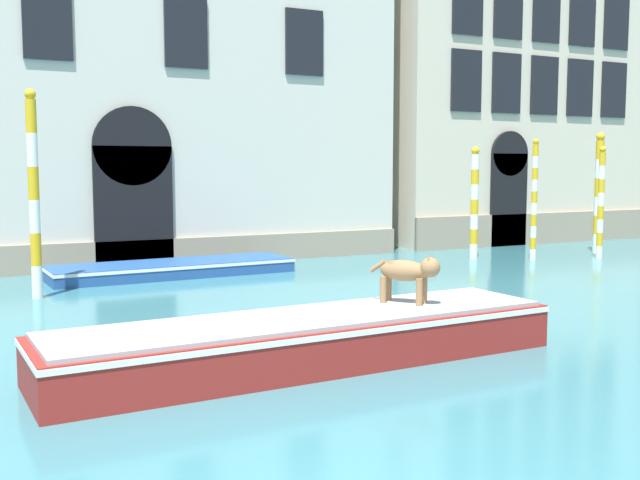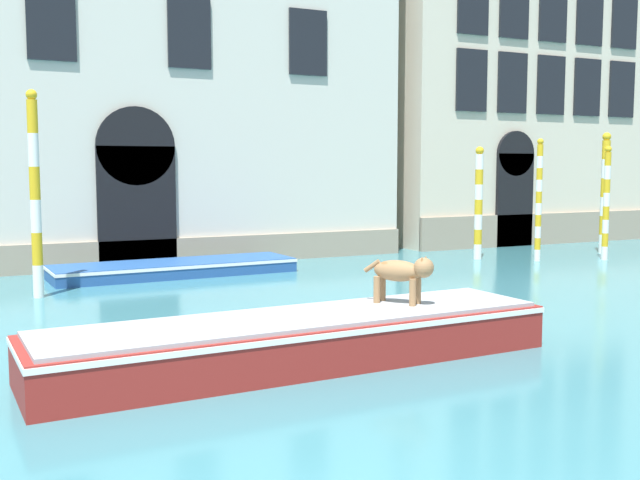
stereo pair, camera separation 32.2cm
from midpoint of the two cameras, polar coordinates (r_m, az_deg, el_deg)
name	(u,v)px [view 1 (the left image)]	position (r m, az deg, el deg)	size (l,w,h in m)	color
palazzo_right	(492,63)	(31.86, 12.66, 13.00)	(11.26, 6.13, 14.18)	beige
boat_foreground	(309,338)	(11.16, -1.69, -7.51)	(7.96, 2.15, 0.73)	maroon
dog_on_deck	(409,272)	(12.03, 6.02, -2.42)	(0.81, 1.00, 0.79)	#997047
boat_moored_near_palazzo	(173,268)	(20.48, -11.61, -2.12)	(6.54, 2.13, 0.37)	#234C8C
mooring_pole_0	(601,202)	(25.02, 20.27, 2.70)	(0.20, 0.20, 3.55)	white
mooring_pole_1	(598,192)	(26.91, 20.13, 3.42)	(0.28, 0.28, 4.04)	white
mooring_pole_2	(534,200)	(24.00, 15.64, 2.99)	(0.19, 0.19, 3.77)	white
mooring_pole_3	(474,202)	(24.06, 11.31, 2.83)	(0.26, 0.26, 3.54)	white
mooring_pole_4	(34,194)	(17.65, -21.45, 3.28)	(0.24, 0.24, 4.60)	white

